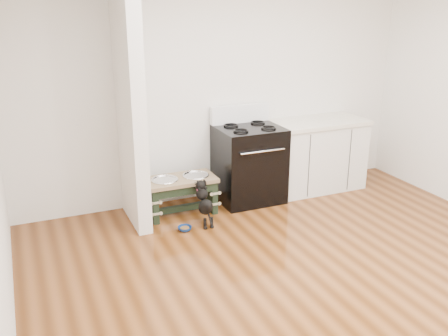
# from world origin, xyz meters

# --- Properties ---
(ground) EXTENTS (5.00, 5.00, 0.00)m
(ground) POSITION_xyz_m (0.00, 0.00, 0.00)
(ground) COLOR #4B260D
(ground) RESTS_ON ground
(room_shell) EXTENTS (5.00, 5.00, 5.00)m
(room_shell) POSITION_xyz_m (0.00, 0.00, 1.62)
(room_shell) COLOR silver
(room_shell) RESTS_ON ground
(partition_wall) EXTENTS (0.15, 0.80, 2.70)m
(partition_wall) POSITION_xyz_m (-1.18, 2.10, 1.35)
(partition_wall) COLOR silver
(partition_wall) RESTS_ON ground
(oven_range) EXTENTS (0.76, 0.69, 1.14)m
(oven_range) POSITION_xyz_m (0.25, 2.16, 0.48)
(oven_range) COLOR black
(oven_range) RESTS_ON ground
(cabinet_run) EXTENTS (1.24, 0.64, 0.91)m
(cabinet_run) POSITION_xyz_m (1.23, 2.18, 0.45)
(cabinet_run) COLOR silver
(cabinet_run) RESTS_ON ground
(dog_feeder) EXTENTS (0.80, 0.43, 0.45)m
(dog_feeder) POSITION_xyz_m (-0.65, 2.07, 0.31)
(dog_feeder) COLOR black
(dog_feeder) RESTS_ON ground
(puppy) EXTENTS (0.14, 0.41, 0.49)m
(puppy) POSITION_xyz_m (-0.51, 1.70, 0.27)
(puppy) COLOR black
(puppy) RESTS_ON ground
(floor_bowl) EXTENTS (0.16, 0.16, 0.05)m
(floor_bowl) POSITION_xyz_m (-0.77, 1.63, 0.02)
(floor_bowl) COLOR navy
(floor_bowl) RESTS_ON ground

